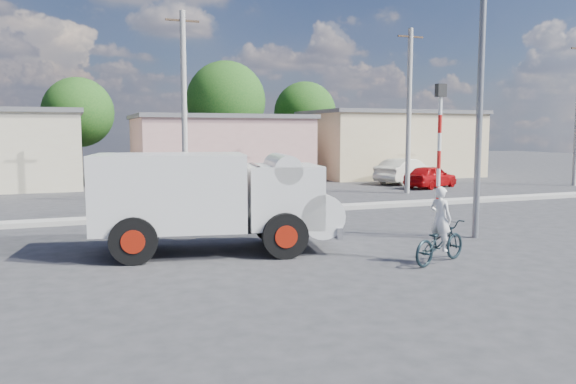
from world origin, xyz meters
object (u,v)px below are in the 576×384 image
object	(u,v)px
bicycle	(440,242)
cyclist	(440,231)
car_red	(431,176)
traffic_pole	(439,147)
truck	(217,198)
car_cream	(406,171)
streetlight	(477,62)

from	to	relation	value
bicycle	cyclist	bearing A→B (deg)	-0.00
car_red	traffic_pole	size ratio (longest dim) A/B	0.83
truck	car_cream	distance (m)	20.88
car_cream	bicycle	bearing A→B (deg)	124.66
traffic_pole	streetlight	distance (m)	2.56
truck	traffic_pole	distance (m)	6.41
streetlight	truck	bearing A→B (deg)	173.56
car_cream	traffic_pole	xyz separation A→B (m)	(-8.66, -15.10, 1.86)
truck	cyclist	world-z (taller)	truck
truck	cyclist	bearing A→B (deg)	-23.58
car_red	traffic_pole	distance (m)	15.16
car_red	truck	bearing A→B (deg)	105.19
cyclist	streetlight	xyz separation A→B (m)	(2.71, 2.26, 4.22)
truck	streetlight	size ratio (longest dim) A/B	0.70
cyclist	car_cream	distance (m)	20.51
streetlight	cyclist	bearing A→B (deg)	-140.23
truck	cyclist	distance (m)	5.48
car_red	traffic_pole	xyz separation A→B (m)	(-8.51, -12.39, 1.98)
car_cream	car_red	xyz separation A→B (m)	(-0.15, -2.71, -0.11)
car_cream	car_red	world-z (taller)	car_cream
truck	cyclist	size ratio (longest dim) A/B	4.26
truck	streetlight	bearing A→B (deg)	4.30
cyclist	car_cream	world-z (taller)	cyclist
car_cream	traffic_pole	world-z (taller)	traffic_pole
bicycle	cyclist	xyz separation A→B (m)	(0.00, 0.00, 0.25)
streetlight	car_red	bearing A→B (deg)	59.19
streetlight	car_cream	bearing A→B (deg)	63.38
truck	car_red	distance (m)	18.97
bicycle	car_red	xyz separation A→B (m)	(10.28, 14.95, 0.12)
streetlight	traffic_pole	bearing A→B (deg)	162.27
car_cream	streetlight	size ratio (longest dim) A/B	0.49
cyclist	traffic_pole	distance (m)	3.62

